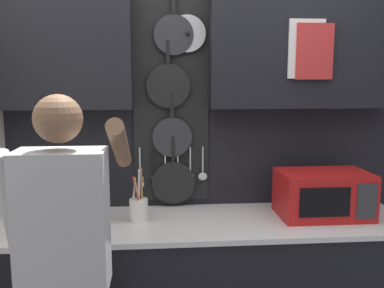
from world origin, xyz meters
name	(u,v)px	position (x,y,z in m)	size (l,w,h in m)	color
back_wall_unit	(202,114)	(0.02, 0.29, 1.50)	(2.98, 0.23, 2.35)	black
microwave	(323,194)	(0.72, 0.01, 1.04)	(0.53, 0.35, 0.27)	red
knife_block	(95,205)	(-0.63, 0.02, 1.01)	(0.13, 0.16, 0.28)	brown
utensil_crock	(139,207)	(-0.38, 0.02, 0.99)	(0.11, 0.11, 0.34)	white
person	(65,249)	(-0.68, -0.57, 0.99)	(0.54, 0.62, 1.66)	#383842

